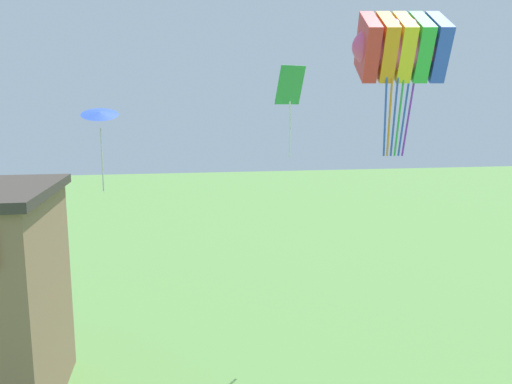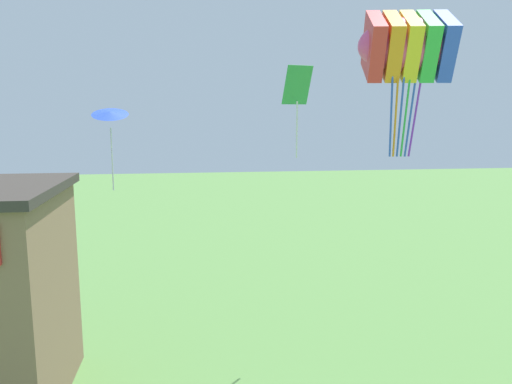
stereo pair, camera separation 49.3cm
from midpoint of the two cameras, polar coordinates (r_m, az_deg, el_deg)
kite_rainbow_parafoil at (r=14.59m, az=15.29°, el=15.70°), size 2.97×2.40×3.96m
kite_blue_delta at (r=18.22m, az=-18.18°, el=8.37°), size 1.33×1.29×2.98m
kite_green_diamond at (r=16.11m, az=3.03°, el=11.27°), size 0.99×0.68×2.89m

